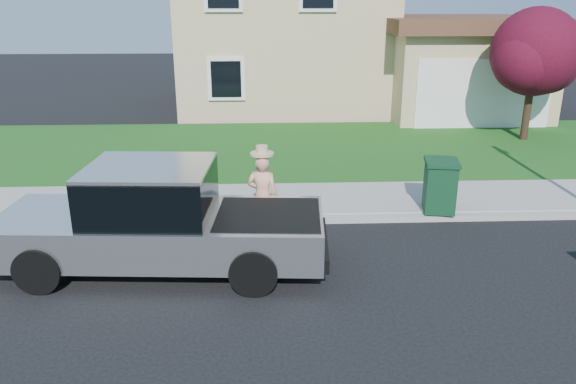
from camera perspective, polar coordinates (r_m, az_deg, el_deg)
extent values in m
plane|color=black|center=(8.77, 3.78, -10.27)|extent=(80.00, 80.00, 0.00)
cube|color=gray|center=(11.48, 7.22, -2.72)|extent=(40.00, 0.20, 0.12)
cube|color=gray|center=(12.49, 6.40, -0.78)|extent=(40.00, 2.00, 0.15)
cube|color=#164D18|center=(16.76, 4.09, 4.37)|extent=(40.00, 7.00, 0.10)
cube|color=tan|center=(24.64, -0.44, 16.55)|extent=(8.00, 9.00, 6.40)
cube|color=tan|center=(22.99, 16.62, 11.59)|extent=(5.50, 6.00, 3.20)
cube|color=white|center=(20.23, 19.24, 9.40)|extent=(4.60, 0.12, 2.30)
cube|color=#4C2D1E|center=(22.85, 17.06, 16.06)|extent=(6.20, 6.80, 0.50)
cube|color=black|center=(20.27, -6.30, 11.35)|extent=(1.30, 0.10, 1.50)
cylinder|color=black|center=(9.45, -23.99, -7.22)|extent=(0.76, 0.33, 0.74)
cylinder|color=black|center=(10.87, -20.35, -3.32)|extent=(0.76, 0.33, 0.74)
cylinder|color=black|center=(8.60, -3.52, -8.10)|extent=(0.76, 0.33, 0.74)
cylinder|color=black|center=(10.14, -2.75, -3.70)|extent=(0.76, 0.33, 0.74)
cube|color=silver|center=(9.50, -12.67, -4.03)|extent=(5.39, 2.20, 0.67)
cube|color=black|center=(9.29, -13.82, -0.01)|extent=(2.06, 1.85, 0.79)
cube|color=silver|center=(9.17, -14.01, 2.40)|extent=(2.06, 1.85, 0.07)
cube|color=black|center=(9.12, -2.01, -2.40)|extent=(1.77, 1.68, 0.06)
cube|color=black|center=(10.51, -26.93, -4.21)|extent=(0.23, 1.76, 0.37)
cube|color=black|center=(9.31, 3.64, -5.26)|extent=(0.23, 1.76, 0.23)
cube|color=black|center=(10.44, -16.35, 1.34)|extent=(0.12, 0.21, 0.17)
imported|color=#E1997C|center=(10.43, -2.60, -0.45)|extent=(0.67, 0.53, 1.62)
cylinder|color=tan|center=(10.18, -2.67, 3.96)|extent=(0.43, 0.43, 0.04)
cylinder|color=tan|center=(10.16, -2.67, 4.32)|extent=(0.22, 0.22, 0.15)
cylinder|color=black|center=(19.01, 23.13, 7.63)|extent=(0.23, 0.23, 1.82)
sphere|color=#4B1020|center=(18.78, 23.84, 12.90)|extent=(2.62, 2.62, 2.62)
sphere|color=#4B1020|center=(19.37, 24.81, 11.89)|extent=(1.94, 1.94, 1.94)
sphere|color=#4B1020|center=(18.30, 22.89, 12.18)|extent=(1.82, 1.82, 1.82)
cube|color=#0E351C|center=(11.86, 15.16, 0.47)|extent=(0.70, 0.78, 0.99)
cube|color=#0E351C|center=(11.70, 15.39, 2.94)|extent=(0.77, 0.85, 0.08)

